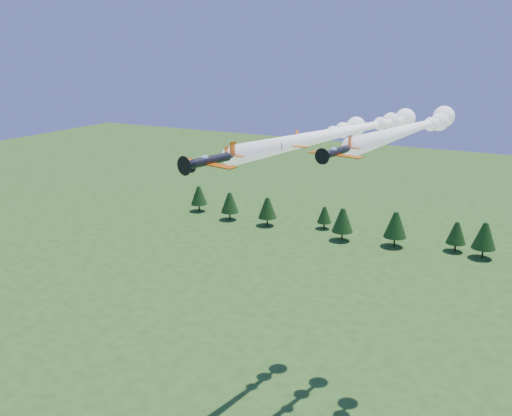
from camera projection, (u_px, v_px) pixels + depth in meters
The scene contains 5 objects.
plane_lead at pixel (349, 130), 90.94m from camera, with size 16.80×56.97×3.70m.
plane_left at pixel (313, 137), 99.37m from camera, with size 13.04×46.86×3.70m.
plane_right at pixel (415, 128), 88.07m from camera, with size 10.88×44.97×3.70m.
plane_slot at pixel (287, 143), 79.30m from camera, with size 6.49×7.09×2.30m.
treeline at pixel (432, 231), 178.50m from camera, with size 180.42×21.22×11.74m.
Camera 1 is at (34.11, -64.45, 63.28)m, focal length 40.00 mm.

